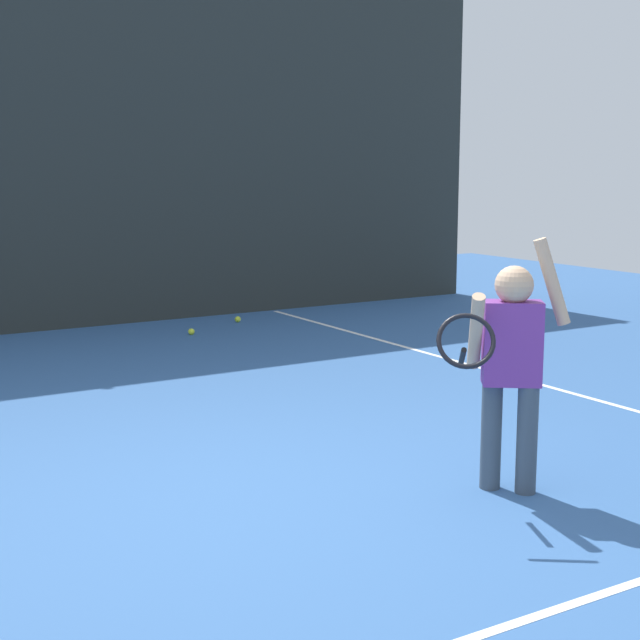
{
  "coord_description": "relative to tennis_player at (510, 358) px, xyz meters",
  "views": [
    {
      "loc": [
        -2.06,
        -4.12,
        1.71
      ],
      "look_at": [
        0.63,
        0.31,
        0.85
      ],
      "focal_mm": 52.36,
      "sensor_mm": 36.0,
      "label": 1
    }
  ],
  "objects": [
    {
      "name": "tennis_ball_0",
      "position": [
        1.18,
        5.6,
        -0.69
      ],
      "size": [
        0.07,
        0.07,
        0.07
      ],
      "primitive_type": "sphere",
      "color": "#CCE033",
      "rests_on": "ground"
    },
    {
      "name": "ground_plane",
      "position": [
        -1.24,
        0.58,
        -0.73
      ],
      "size": [
        20.0,
        20.0,
        0.0
      ],
      "primitive_type": "plane",
      "color": "#335B93"
    },
    {
      "name": "court_line_sideline",
      "position": [
        1.91,
        1.58,
        -0.72
      ],
      "size": [
        0.05,
        9.0,
        0.0
      ],
      "primitive_type": "cube",
      "color": "white",
      "rests_on": "ground"
    },
    {
      "name": "tennis_ball_5",
      "position": [
        0.43,
        5.16,
        -0.69
      ],
      "size": [
        0.07,
        0.07,
        0.07
      ],
      "primitive_type": "sphere",
      "color": "#CCE033",
      "rests_on": "ground"
    },
    {
      "name": "tennis_player",
      "position": [
        0.0,
        0.0,
        0.0
      ],
      "size": [
        0.89,
        0.52,
        1.35
      ],
      "rotation": [
        0.0,
        0.0,
        -0.62
      ],
      "color": "#3F4C59",
      "rests_on": "ground"
    },
    {
      "name": "fence_post_2",
      "position": [
        4.59,
        6.26,
        1.27
      ],
      "size": [
        0.09,
        0.09,
        4.0
      ],
      "primitive_type": "cylinder",
      "color": "slate",
      "rests_on": "ground"
    }
  ]
}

